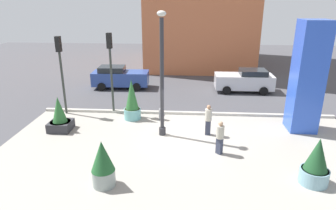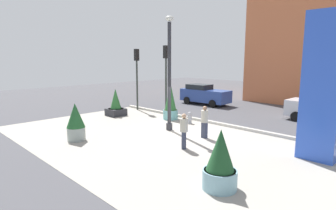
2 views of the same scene
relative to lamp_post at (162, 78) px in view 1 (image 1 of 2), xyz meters
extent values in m
plane|color=#47474C|center=(1.21, 3.96, -3.08)|extent=(60.00, 60.00, 0.00)
cube|color=#9E998E|center=(1.21, -2.04, -3.08)|extent=(18.00, 10.00, 0.02)
cube|color=#B7B2A8|center=(1.21, 3.08, -3.00)|extent=(18.00, 0.24, 0.16)
cylinder|color=#2D2D33|center=(0.00, 0.00, -2.88)|extent=(0.36, 0.36, 0.40)
cylinder|color=#2D2D33|center=(0.00, 0.00, -0.08)|extent=(0.20, 0.20, 6.00)
ellipsoid|color=silver|center=(0.00, 0.00, 3.10)|extent=(0.44, 0.44, 0.28)
cube|color=blue|center=(7.53, 1.24, -0.14)|extent=(1.42, 1.42, 5.88)
cylinder|color=#7AA8B7|center=(6.26, -4.04, -2.77)|extent=(1.09, 1.09, 0.63)
cylinder|color=#382819|center=(6.26, -4.04, -2.47)|extent=(1.00, 1.00, 0.04)
cone|color=#1E4C28|center=(6.26, -4.04, -1.80)|extent=(0.89, 0.89, 1.31)
cylinder|color=gray|center=(-1.84, -4.74, -2.74)|extent=(0.88, 0.88, 0.68)
cylinder|color=#382819|center=(-1.84, -4.74, -2.42)|extent=(0.81, 0.81, 0.04)
cone|color=#235B2D|center=(-1.84, -4.74, -1.80)|extent=(0.90, 0.90, 1.22)
cube|color=#2D2D33|center=(-5.61, 0.20, -2.83)|extent=(1.17, 1.17, 0.51)
cylinder|color=#382819|center=(-5.61, 0.20, -2.59)|extent=(1.11, 1.11, 0.04)
cone|color=#2D6B33|center=(-5.61, 0.20, -1.86)|extent=(0.78, 0.78, 1.42)
cylinder|color=#6BB2B2|center=(-1.98, 2.10, -2.76)|extent=(0.99, 0.99, 0.65)
cylinder|color=#382819|center=(-1.98, 2.10, -2.45)|extent=(0.91, 0.91, 0.04)
cone|color=#2D6B33|center=(-1.98, 2.10, -1.53)|extent=(0.77, 0.77, 1.81)
cylinder|color=#99999E|center=(-0.26, 2.08, -2.81)|extent=(0.26, 0.26, 0.55)
sphere|color=#99999E|center=(-0.26, 2.08, -2.45)|extent=(0.24, 0.24, 0.24)
cylinder|color=#99999E|center=(-0.09, 2.08, -2.78)|extent=(0.12, 0.10, 0.10)
cylinder|color=#333833|center=(-6.32, 2.73, -1.14)|extent=(0.14, 0.14, 3.88)
cube|color=black|center=(-6.32, 2.73, 1.25)|extent=(0.28, 0.32, 0.90)
sphere|color=yellow|center=(-6.32, 2.90, 0.98)|extent=(0.18, 0.18, 0.18)
cylinder|color=#333833|center=(-3.36, 3.03, -1.05)|extent=(0.14, 0.14, 4.07)
cube|color=black|center=(-3.36, 3.03, 1.44)|extent=(0.28, 0.32, 0.90)
sphere|color=yellow|center=(-3.36, 3.20, 1.17)|extent=(0.18, 0.18, 0.18)
cube|color=#2D4793|center=(-4.12, 8.66, -2.28)|extent=(4.50, 1.92, 1.07)
cube|color=#1E2328|center=(-4.78, 8.63, -1.53)|extent=(2.05, 1.61, 0.42)
cylinder|color=black|center=(-2.78, 9.58, -2.76)|extent=(0.65, 0.24, 0.64)
cylinder|color=black|center=(-2.71, 7.84, -2.76)|extent=(0.65, 0.24, 0.64)
cylinder|color=black|center=(-5.53, 9.48, -2.76)|extent=(0.65, 0.24, 0.64)
cylinder|color=black|center=(-5.46, 7.73, -2.76)|extent=(0.65, 0.24, 0.64)
cube|color=silver|center=(5.60, 8.37, -2.28)|extent=(4.40, 1.85, 1.05)
cube|color=#1E2328|center=(6.26, 8.36, -1.55)|extent=(1.98, 1.63, 0.41)
cylinder|color=black|center=(4.23, 7.45, -2.76)|extent=(0.64, 0.22, 0.64)
cylinder|color=black|center=(4.24, 9.29, -2.76)|extent=(0.64, 0.22, 0.64)
cylinder|color=black|center=(6.96, 7.44, -2.76)|extent=(0.64, 0.22, 0.64)
cylinder|color=black|center=(6.96, 9.28, -2.76)|extent=(0.64, 0.22, 0.64)
cube|color=#33384C|center=(2.82, -1.89, -2.68)|extent=(0.34, 0.34, 0.81)
cylinder|color=#B2AD9E|center=(2.82, -1.89, -1.97)|extent=(0.51, 0.51, 0.61)
sphere|color=tan|center=(2.82, -1.89, -1.56)|extent=(0.22, 0.22, 0.22)
cube|color=#33384C|center=(2.40, 0.15, -2.67)|extent=(0.29, 0.21, 0.83)
cylinder|color=#B2AD9E|center=(2.40, 0.15, -1.94)|extent=(0.38, 0.38, 0.62)
sphere|color=#8C664C|center=(2.40, 0.15, -1.52)|extent=(0.22, 0.22, 0.22)
camera|label=1|loc=(1.30, -14.45, 3.74)|focal=32.02mm
camera|label=2|loc=(10.95, -10.98, 0.98)|focal=29.76mm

